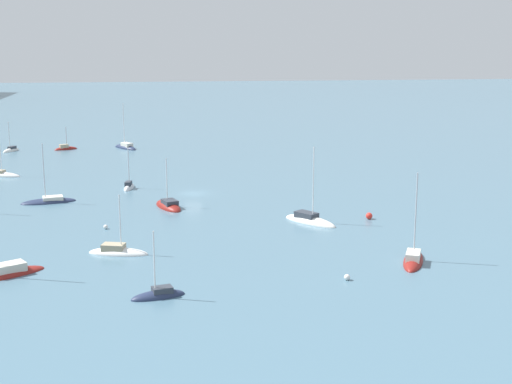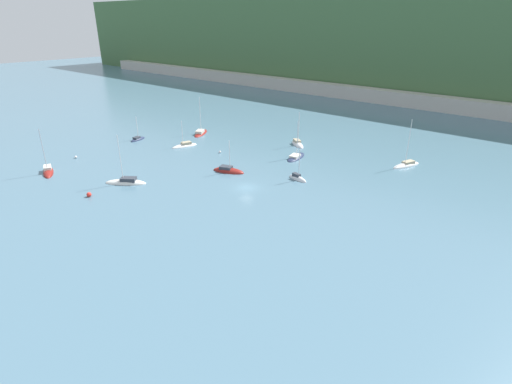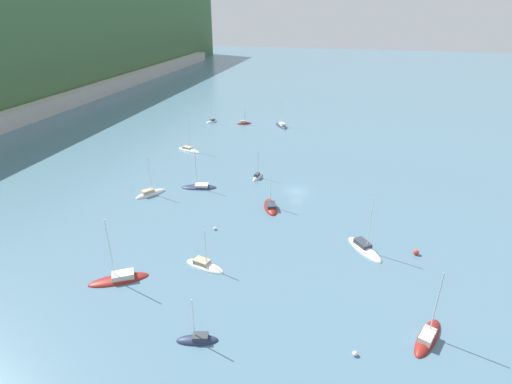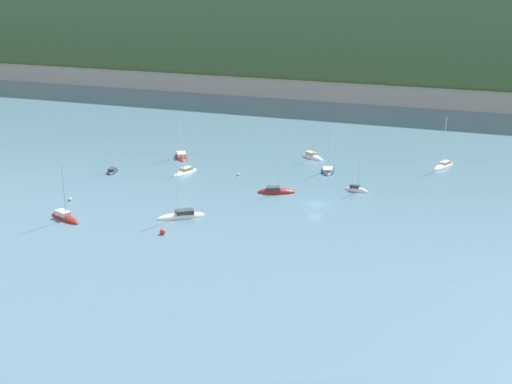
% 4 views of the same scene
% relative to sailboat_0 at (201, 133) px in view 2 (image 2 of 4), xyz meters
% --- Properties ---
extents(ground_plane, '(600.00, 600.00, 0.00)m').
position_rel_sailboat_0_xyz_m(ground_plane, '(37.47, -21.31, -0.15)').
color(ground_plane, slate).
extents(hillside_ridge, '(474.98, 89.21, 41.53)m').
position_rel_sailboat_0_xyz_m(hillside_ridge, '(37.47, 126.86, 20.61)').
color(hillside_ridge, '#42663D').
rests_on(hillside_ridge, ground_plane).
extents(shore_town_strip, '(403.74, 6.00, 5.23)m').
position_rel_sailboat_0_xyz_m(shore_town_strip, '(37.47, 78.76, 2.46)').
color(shore_town_strip, '#B7B2A8').
rests_on(shore_town_strip, ground_plane).
extents(sailboat_0, '(6.89, 9.00, 11.18)m').
position_rel_sailboat_0_xyz_m(sailboat_0, '(0.00, 0.00, 0.00)').
color(sailboat_0, maroon).
rests_on(sailboat_0, ground_plane).
extents(sailboat_1, '(4.46, 8.47, 9.53)m').
position_rel_sailboat_0_xyz_m(sailboat_1, '(34.04, 0.39, -0.06)').
color(sailboat_1, '#232D4C').
rests_on(sailboat_1, ground_plane).
extents(sailboat_3, '(7.72, 4.94, 8.06)m').
position_rel_sailboat_0_xyz_m(sailboat_3, '(28.41, -17.30, -0.06)').
color(sailboat_3, maroon).
rests_on(sailboat_3, ground_plane).
extents(sailboat_4, '(6.99, 5.77, 9.71)m').
position_rel_sailboat_0_xyz_m(sailboat_4, '(28.11, 9.41, -0.03)').
color(sailboat_4, silver).
rests_on(sailboat_4, ground_plane).
extents(sailboat_5, '(8.06, 5.11, 10.72)m').
position_rel_sailboat_0_xyz_m(sailboat_5, '(-1.14, -43.60, -0.01)').
color(sailboat_5, maroon).
rests_on(sailboat_5, ground_plane).
extents(sailboat_6, '(3.06, 5.53, 7.17)m').
position_rel_sailboat_0_xyz_m(sailboat_6, '(-8.37, -15.87, -0.05)').
color(sailboat_6, '#232D4C').
rests_on(sailboat_6, ground_plane).
extents(sailboat_7, '(4.72, 8.17, 11.62)m').
position_rel_sailboat_0_xyz_m(sailboat_7, '(56.67, 12.23, -0.04)').
color(sailboat_7, white).
rests_on(sailboat_7, ground_plane).
extents(sailboat_9, '(8.20, 7.09, 11.06)m').
position_rel_sailboat_0_xyz_m(sailboat_9, '(17.32, -35.90, -0.03)').
color(sailboat_9, white).
rests_on(sailboat_9, ground_plane).
extents(sailboat_10, '(5.09, 2.13, 7.52)m').
position_rel_sailboat_0_xyz_m(sailboat_10, '(42.69, -11.08, -0.03)').
color(sailboat_10, silver).
rests_on(sailboat_10, ground_plane).
extents(sailboat_12, '(4.02, 7.33, 7.58)m').
position_rel_sailboat_0_xyz_m(sailboat_12, '(6.31, -11.27, -0.04)').
color(sailboat_12, white).
rests_on(sailboat_12, ground_plane).
extents(mooring_buoy_0, '(0.90, 0.90, 0.90)m').
position_rel_sailboat_0_xyz_m(mooring_buoy_0, '(17.93, -44.23, 0.30)').
color(mooring_buoy_0, red).
rests_on(mooring_buoy_0, ground_plane).
extents(mooring_buoy_1, '(0.56, 0.56, 0.56)m').
position_rel_sailboat_0_xyz_m(mooring_buoy_1, '(17.45, -9.12, 0.13)').
color(mooring_buoy_1, white).
rests_on(mooring_buoy_1, ground_plane).
extents(mooring_buoy_2, '(0.62, 0.62, 0.62)m').
position_rel_sailboat_0_xyz_m(mooring_buoy_2, '(-6.00, -34.87, 0.16)').
color(mooring_buoy_2, white).
rests_on(mooring_buoy_2, ground_plane).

